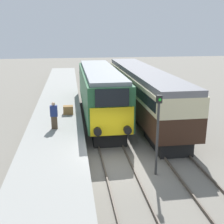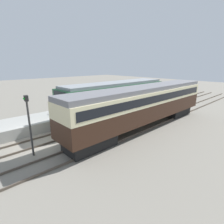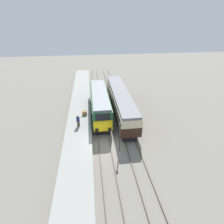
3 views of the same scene
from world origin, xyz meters
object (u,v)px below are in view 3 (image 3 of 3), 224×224
Objects in this scene: locomotive at (100,103)px; signal_post at (120,135)px; passenger_carriage at (120,100)px; person_on_platform at (78,121)px; luggage_crate at (85,113)px.

locomotive is 3.27× the size of signal_post.
passenger_carriage reaches higher than person_on_platform.
person_on_platform is 2.41× the size of luggage_crate.
passenger_carriage is 23.87× the size of luggage_crate.
signal_post reaches higher than passenger_carriage.
passenger_carriage reaches higher than luggage_crate.
signal_post is at bearing -100.15° from passenger_carriage.
signal_post is 9.02m from luggage_crate.
locomotive is 0.77× the size of passenger_carriage.
locomotive is at bearing 28.40° from luggage_crate.
signal_post is 5.66× the size of luggage_crate.
signal_post reaches higher than person_on_platform.
signal_post is (1.70, -9.25, 0.15)m from locomotive.
locomotive is 5.54m from person_on_platform.
person_on_platform is 3.23m from luggage_crate.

